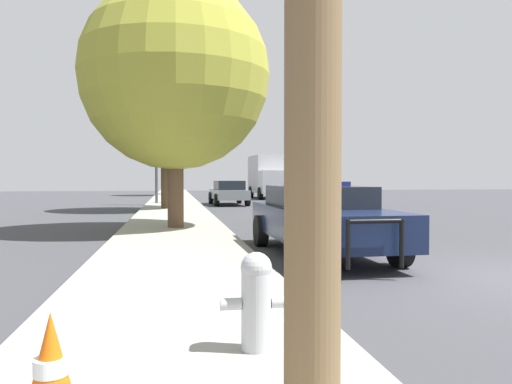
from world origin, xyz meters
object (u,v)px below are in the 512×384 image
object	(u,v)px
car_background_oncoming	(303,191)
box_truck	(269,176)
tree_sidewalk_far	(173,134)
traffic_cone	(51,372)
fire_hydrant	(256,298)
traffic_light	(177,139)
tree_sidewalk_mid	(165,113)
police_car	(320,217)
tree_sidewalk_near	(175,76)
car_background_midblock	(229,192)

from	to	relation	value
car_background_oncoming	box_truck	bearing A→B (deg)	-88.32
box_truck	car_background_oncoming	bearing A→B (deg)	93.26
tree_sidewalk_far	traffic_cone	distance (m)	41.69
fire_hydrant	box_truck	bearing A→B (deg)	78.78
traffic_light	box_truck	world-z (taller)	traffic_light
box_truck	tree_sidewalk_mid	distance (m)	15.97
police_car	box_truck	xyz separation A→B (m)	(4.37, 27.79, 0.96)
traffic_cone	fire_hydrant	bearing A→B (deg)	40.04
fire_hydrant	tree_sidewalk_far	bearing A→B (deg)	90.80
tree_sidewalk_far	tree_sidewalk_mid	bearing A→B (deg)	-91.25
fire_hydrant	tree_sidewalk_mid	bearing A→B (deg)	92.95
fire_hydrant	traffic_cone	world-z (taller)	fire_hydrant
box_truck	tree_sidewalk_mid	world-z (taller)	tree_sidewalk_mid
traffic_light	car_background_oncoming	xyz separation A→B (m)	(7.54, 0.54, -3.04)
tree_sidewalk_near	box_truck	bearing A→B (deg)	72.54
box_truck	tree_sidewalk_mid	size ratio (longest dim) A/B	0.95
box_truck	tree_sidewalk_far	world-z (taller)	tree_sidewalk_far
car_background_oncoming	traffic_cone	xyz separation A→B (m)	(-8.49, -26.38, -0.28)
car_background_oncoming	tree_sidewalk_far	bearing A→B (deg)	-64.73
box_truck	tree_sidewalk_mid	bearing A→B (deg)	60.52
car_background_midblock	tree_sidewalk_mid	bearing A→B (deg)	-127.92
tree_sidewalk_near	traffic_cone	bearing A→B (deg)	-93.75
car_background_midblock	tree_sidewalk_far	size ratio (longest dim) A/B	0.64
tree_sidewalk_near	tree_sidewalk_mid	xyz separation A→B (m)	(-0.43, 9.22, 0.13)
tree_sidewalk_mid	car_background_oncoming	bearing A→B (deg)	34.19
car_background_oncoming	box_truck	xyz separation A→B (m)	(-0.51, 8.17, 0.97)
traffic_cone	police_car	bearing A→B (deg)	61.96
car_background_oncoming	traffic_cone	world-z (taller)	car_background_oncoming
tree_sidewalk_mid	box_truck	bearing A→B (deg)	60.87
tree_sidewalk_mid	car_background_midblock	bearing A→B (deg)	53.89
car_background_oncoming	tree_sidewalk_near	size ratio (longest dim) A/B	0.63
traffic_light	car_background_midblock	xyz separation A→B (m)	(2.92, -0.15, -3.05)
police_car	tree_sidewalk_mid	distance (m)	14.95
tree_sidewalk_mid	fire_hydrant	bearing A→B (deg)	-87.05
box_truck	traffic_cone	world-z (taller)	box_truck
traffic_light	car_background_midblock	size ratio (longest dim) A/B	1.12
box_truck	tree_sidewalk_far	size ratio (longest dim) A/B	0.90
traffic_light	tree_sidewalk_far	xyz separation A→B (m)	(-0.17, 15.54, 1.63)
box_truck	tree_sidewalk_far	xyz separation A→B (m)	(-7.20, 6.83, 3.70)
police_car	traffic_light	xyz separation A→B (m)	(-2.65, 19.08, 3.03)
traffic_cone	tree_sidewalk_far	bearing A→B (deg)	88.92
traffic_cone	box_truck	bearing A→B (deg)	77.00
box_truck	police_car	bearing A→B (deg)	80.71
police_car	fire_hydrant	world-z (taller)	police_car
police_car	box_truck	bearing A→B (deg)	-99.98
box_truck	fire_hydrant	bearing A→B (deg)	78.44
car_background_oncoming	tree_sidewalk_mid	distance (m)	10.59
police_car	tree_sidewalk_far	xyz separation A→B (m)	(-2.82, 34.62, 4.66)
box_truck	tree_sidewalk_far	bearing A→B (deg)	-43.86
car_background_midblock	box_truck	bearing A→B (deg)	63.34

